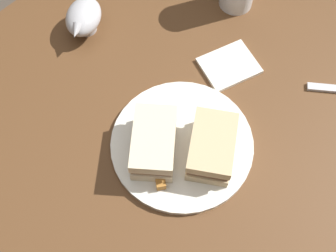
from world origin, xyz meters
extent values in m
plane|color=#4C4238|center=(0.00, 0.00, 0.00)|extent=(6.00, 6.00, 0.00)
cube|color=brown|center=(0.00, 0.00, 0.37)|extent=(1.27, 0.88, 0.74)
cylinder|color=silver|center=(0.00, 0.07, 0.75)|extent=(0.27, 0.27, 0.01)
cube|color=beige|center=(0.05, 0.05, 0.76)|extent=(0.14, 0.14, 0.02)
cube|color=#8C5B3D|center=(0.05, 0.05, 0.78)|extent=(0.13, 0.13, 0.01)
cube|color=beige|center=(0.05, 0.05, 0.80)|extent=(0.14, 0.14, 0.02)
cube|color=#CCB284|center=(-0.02, 0.13, 0.76)|extent=(0.14, 0.13, 0.02)
cube|color=brown|center=(-0.02, 0.13, 0.78)|extent=(0.13, 0.12, 0.02)
cube|color=#CCB284|center=(-0.02, 0.13, 0.80)|extent=(0.14, 0.13, 0.02)
cube|color=#B77F33|center=(0.01, 0.14, 0.76)|extent=(0.05, 0.04, 0.02)
cube|color=#AD702D|center=(0.01, 0.16, 0.76)|extent=(0.04, 0.05, 0.02)
cube|color=#AD702D|center=(0.08, 0.09, 0.76)|extent=(0.05, 0.05, 0.02)
cylinder|color=#B7B7BC|center=(-0.06, -0.26, 0.75)|extent=(0.04, 0.04, 0.02)
ellipsoid|color=#B7B7BC|center=(-0.06, -0.26, 0.78)|extent=(0.12, 0.11, 0.05)
ellipsoid|color=#381E0F|center=(-0.06, -0.26, 0.79)|extent=(0.10, 0.09, 0.02)
cone|color=#B7B7BC|center=(-0.02, -0.24, 0.79)|extent=(0.04, 0.04, 0.02)
cube|color=silver|center=(-0.20, 0.02, 0.74)|extent=(0.13, 0.12, 0.01)
camera|label=1|loc=(0.25, 0.27, 1.47)|focal=45.00mm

